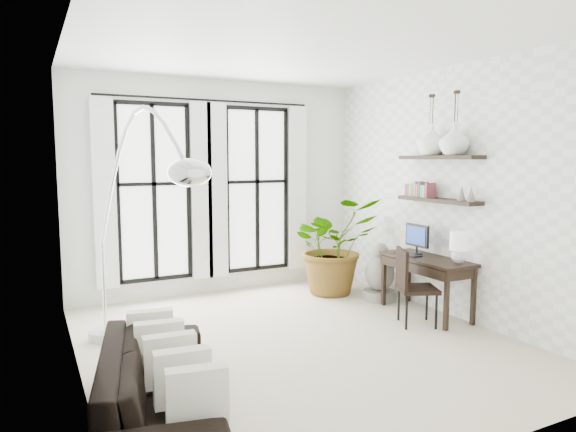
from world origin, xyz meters
TOP-DOWN VIEW (x-y plane):
  - floor at (0.00, 0.00)m, footprint 5.00×5.00m
  - ceiling at (0.00, 0.00)m, footprint 5.00×5.00m
  - wall_left at (-2.25, 0.00)m, footprint 0.00×5.00m
  - wall_right at (2.25, 0.00)m, footprint 0.00×5.00m
  - wall_back at (0.00, 2.50)m, footprint 4.50×0.00m
  - windows at (-0.20, 2.43)m, footprint 3.26×0.13m
  - wall_shelves at (2.11, 0.13)m, footprint 0.25×1.30m
  - sofa at (-1.80, -1.13)m, footprint 1.23×2.23m
  - throw_pillows at (-1.70, -1.13)m, footprint 0.40×1.52m
  - plant at (1.48, 1.59)m, footprint 1.40×1.24m
  - desk at (1.95, 0.04)m, footprint 0.55×1.29m
  - desk_chair at (1.50, -0.14)m, footprint 0.59×0.59m
  - arc_lamp at (-1.70, -0.03)m, footprint 0.75×2.47m
  - buddha at (1.85, 0.94)m, footprint 0.47×0.47m
  - vase_a at (2.11, -0.16)m, footprint 0.37×0.37m
  - vase_b at (2.11, 0.24)m, footprint 0.37×0.37m

SIDE VIEW (x-z plane):
  - floor at x=0.00m, z-range 0.00..0.00m
  - sofa at x=-1.80m, z-range 0.00..0.62m
  - buddha at x=1.85m, z-range -0.07..0.77m
  - throw_pillows at x=-1.70m, z-range 0.30..0.70m
  - desk_chair at x=1.50m, z-range 0.07..1.01m
  - desk at x=1.95m, z-range 0.14..1.29m
  - plant at x=1.48m, z-range 0.00..1.46m
  - windows at x=-0.20m, z-range 0.24..2.88m
  - wall_left at x=-2.25m, z-range -0.90..4.10m
  - wall_right at x=2.25m, z-range -0.90..4.10m
  - wall_back at x=0.00m, z-range -0.65..3.85m
  - wall_shelves at x=2.11m, z-range 1.43..2.03m
  - arc_lamp at x=-1.70m, z-range 0.70..3.20m
  - vase_a at x=2.11m, z-range 2.07..2.46m
  - vase_b at x=2.11m, z-range 2.07..2.46m
  - ceiling at x=0.00m, z-range 3.20..3.20m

